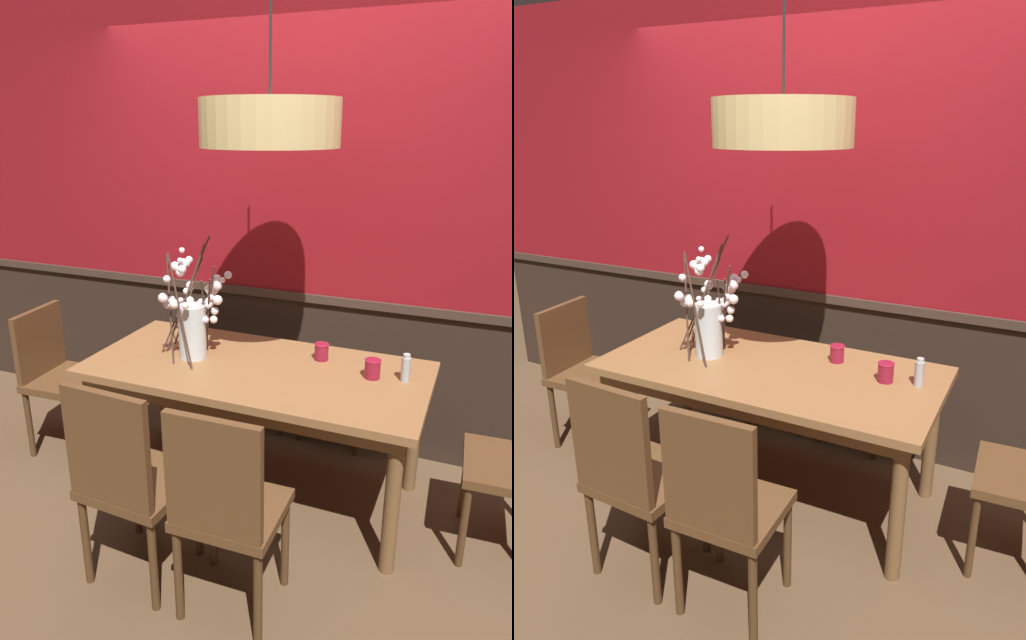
{
  "view_description": "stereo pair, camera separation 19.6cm",
  "coord_description": "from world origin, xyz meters",
  "views": [
    {
      "loc": [
        1.05,
        -2.51,
        1.94
      ],
      "look_at": [
        0.0,
        0.0,
        1.0
      ],
      "focal_mm": 32.05,
      "sensor_mm": 36.0,
      "label": 1
    },
    {
      "loc": [
        1.23,
        -2.43,
        1.94
      ],
      "look_at": [
        0.0,
        0.0,
        1.0
      ],
      "focal_mm": 32.05,
      "sensor_mm": 36.0,
      "label": 2
    }
  ],
  "objects": [
    {
      "name": "ground_plane",
      "position": [
        0.0,
        0.0,
        0.0
      ],
      "size": [
        24.0,
        24.0,
        0.0
      ],
      "primitive_type": "plane",
      "color": "brown"
    },
    {
      "name": "chair_far_side_right",
      "position": [
        0.26,
        0.82,
        0.53
      ],
      "size": [
        0.48,
        0.44,
        0.95
      ],
      "color": "brown",
      "rests_on": "ground"
    },
    {
      "name": "condiment_bottle",
      "position": [
        0.74,
        0.12,
        0.82
      ],
      "size": [
        0.05,
        0.05,
        0.14
      ],
      "color": "#ADADB2",
      "rests_on": "dining_table"
    },
    {
      "name": "chair_far_side_left",
      "position": [
        -0.28,
        0.85,
        0.54
      ],
      "size": [
        0.43,
        0.4,
        0.97
      ],
      "color": "brown",
      "rests_on": "ground"
    },
    {
      "name": "back_wall",
      "position": [
        0.0,
        0.73,
        1.34
      ],
      "size": [
        5.38,
        0.14,
        2.7
      ],
      "color": "#2D2119",
      "rests_on": "ground"
    },
    {
      "name": "chair_near_side_left",
      "position": [
        -0.24,
        -0.82,
        0.54
      ],
      "size": [
        0.43,
        0.44,
        0.98
      ],
      "color": "brown",
      "rests_on": "ground"
    },
    {
      "name": "candle_holder_nearer_center",
      "position": [
        0.59,
        0.09,
        0.8
      ],
      "size": [
        0.08,
        0.08,
        0.1
      ],
      "color": "maroon",
      "rests_on": "dining_table"
    },
    {
      "name": "chair_near_side_right",
      "position": [
        0.22,
        -0.84,
        0.54
      ],
      "size": [
        0.42,
        0.4,
        0.97
      ],
      "color": "brown",
      "rests_on": "ground"
    },
    {
      "name": "pendant_lamp",
      "position": [
        0.07,
        -0.01,
        1.95
      ],
      "size": [
        0.64,
        0.64,
        0.86
      ],
      "color": "tan"
    },
    {
      "name": "vase_with_blossoms",
      "position": [
        -0.37,
        0.01,
        0.96
      ],
      "size": [
        0.38,
        0.4,
        0.62
      ],
      "color": "silver",
      "rests_on": "dining_table"
    },
    {
      "name": "dining_table",
      "position": [
        0.0,
        0.0,
        0.66
      ],
      "size": [
        1.76,
        0.85,
        0.75
      ],
      "color": "olive",
      "rests_on": "ground"
    },
    {
      "name": "candle_holder_nearer_edge",
      "position": [
        0.29,
        0.22,
        0.8
      ],
      "size": [
        0.08,
        0.08,
        0.09
      ],
      "color": "maroon",
      "rests_on": "dining_table"
    },
    {
      "name": "chair_head_west_end",
      "position": [
        -1.31,
        -0.03,
        0.51
      ],
      "size": [
        0.43,
        0.45,
        0.89
      ],
      "color": "brown",
      "rests_on": "ground"
    }
  ]
}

